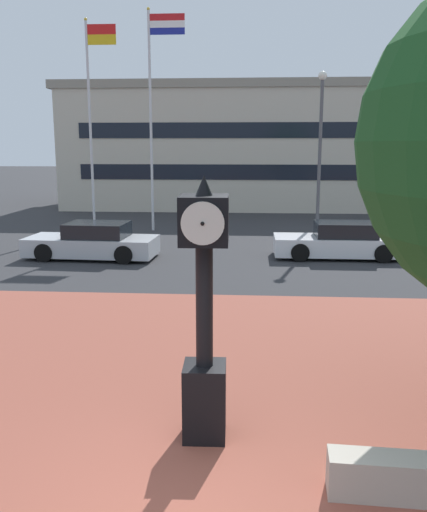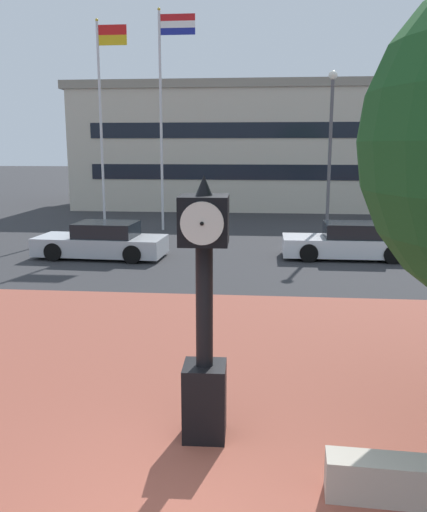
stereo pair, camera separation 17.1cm
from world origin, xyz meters
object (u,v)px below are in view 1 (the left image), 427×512
at_px(flagpole_primary, 92,112).
at_px(car_street_near, 340,242).
at_px(car_street_mid, 93,242).
at_px(street_lamp_post, 320,140).
at_px(street_clock, 204,321).
at_px(flagpole_secondary, 154,105).
at_px(civic_building, 303,147).

bearing_deg(flagpole_primary, car_street_near, -29.46).
relative_size(car_street_mid, flagpole_primary, 0.49).
relative_size(car_street_near, flagpole_primary, 0.48).
distance_m(car_street_mid, flagpole_primary, 8.46).
bearing_deg(street_lamp_post, street_clock, -101.80).
height_order(street_clock, street_lamp_post, street_lamp_post).
bearing_deg(street_clock, car_street_mid, 111.09).
distance_m(street_clock, flagpole_secondary, 19.43).
bearing_deg(car_street_mid, civic_building, -22.50).
relative_size(street_clock, car_street_mid, 0.77).
height_order(car_street_near, flagpole_secondary, flagpole_secondary).
relative_size(street_clock, civic_building, 0.12).
xyz_separation_m(street_clock, street_lamp_post, (3.38, 16.19, 2.53)).
height_order(flagpole_primary, street_lamp_post, flagpole_primary).
bearing_deg(street_clock, flagpole_primary, 108.32).
distance_m(car_street_near, street_lamp_post, 5.11).
bearing_deg(car_street_mid, flagpole_secondary, -6.34).
bearing_deg(street_lamp_post, flagpole_primary, 166.75).
relative_size(civic_building, street_lamp_post, 4.49).
distance_m(flagpole_secondary, civic_building, 14.56).
xyz_separation_m(flagpole_primary, civic_building, (10.77, 12.09, -1.59)).
relative_size(car_street_mid, civic_building, 0.15).
bearing_deg(car_street_near, street_lamp_post, 6.44).
relative_size(flagpole_primary, civic_building, 0.31).
bearing_deg(car_street_near, car_street_mid, 94.47).
bearing_deg(street_lamp_post, car_street_near, -83.58).
height_order(car_street_mid, street_lamp_post, street_lamp_post).
xyz_separation_m(street_clock, flagpole_secondary, (-3.91, 18.58, 4.13)).
xyz_separation_m(car_street_mid, civic_building, (9.00, 18.76, 3.32)).
distance_m(flagpole_secondary, street_lamp_post, 7.84).
xyz_separation_m(civic_building, street_lamp_post, (-0.59, -14.49, 0.31)).
relative_size(street_clock, car_street_near, 0.79).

